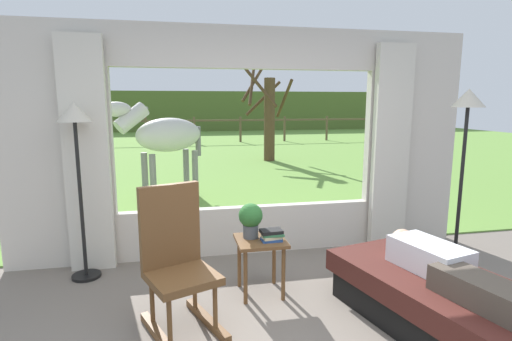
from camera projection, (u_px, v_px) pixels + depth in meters
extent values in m
cube|color=beige|center=(54.00, 148.00, 4.08)|extent=(1.15, 0.12, 2.55)
cube|color=beige|center=(410.00, 141.00, 4.88)|extent=(1.15, 0.12, 2.55)
cube|color=beige|center=(248.00, 229.00, 4.65)|extent=(2.90, 0.12, 0.55)
cube|color=beige|center=(248.00, 48.00, 4.30)|extent=(2.90, 0.12, 0.45)
cube|color=beige|center=(87.00, 156.00, 4.03)|extent=(0.44, 0.10, 2.40)
cube|color=beige|center=(391.00, 149.00, 4.69)|extent=(0.44, 0.10, 2.40)
cube|color=olive|center=(197.00, 148.00, 15.22)|extent=(36.00, 21.68, 0.02)
cube|color=#4F652C|center=(188.00, 111.00, 24.53)|extent=(36.00, 2.00, 2.40)
cube|color=black|center=(437.00, 313.00, 3.09)|extent=(1.18, 1.72, 0.24)
cube|color=#471E19|center=(439.00, 288.00, 3.06)|extent=(1.28, 1.87, 0.18)
cube|color=silver|center=(429.00, 256.00, 3.17)|extent=(0.47, 0.66, 0.22)
cube|color=#4C4238|center=(484.00, 292.00, 2.61)|extent=(0.43, 0.73, 0.18)
sphere|color=tan|center=(403.00, 240.00, 3.53)|extent=(0.20, 0.20, 0.20)
cube|color=brown|center=(182.00, 277.00, 2.99)|extent=(0.63, 0.63, 0.06)
cube|color=brown|center=(170.00, 227.00, 3.10)|extent=(0.47, 0.24, 0.68)
cube|color=brown|center=(159.00, 336.00, 2.95)|extent=(0.31, 0.65, 0.06)
cube|color=brown|center=(207.00, 320.00, 3.17)|extent=(0.31, 0.65, 0.06)
cylinder|color=brown|center=(169.00, 320.00, 2.78)|extent=(0.04, 0.04, 0.38)
cylinder|color=brown|center=(215.00, 306.00, 2.97)|extent=(0.04, 0.04, 0.38)
cylinder|color=brown|center=(152.00, 299.00, 3.07)|extent=(0.04, 0.04, 0.38)
cylinder|color=brown|center=(195.00, 288.00, 3.27)|extent=(0.04, 0.04, 0.38)
cube|color=brown|center=(261.00, 241.00, 3.59)|extent=(0.44, 0.44, 0.03)
cylinder|color=brown|center=(245.00, 277.00, 3.44)|extent=(0.04, 0.04, 0.49)
cylinder|color=brown|center=(283.00, 274.00, 3.51)|extent=(0.04, 0.04, 0.49)
cylinder|color=brown|center=(239.00, 262.00, 3.77)|extent=(0.04, 0.04, 0.49)
cylinder|color=brown|center=(274.00, 259.00, 3.84)|extent=(0.04, 0.04, 0.49)
cylinder|color=#4C5156|center=(251.00, 231.00, 3.62)|extent=(0.14, 0.14, 0.12)
sphere|color=#2D6B2D|center=(251.00, 215.00, 3.60)|extent=(0.22, 0.22, 0.22)
cube|color=#23478C|center=(271.00, 240.00, 3.55)|extent=(0.18, 0.13, 0.02)
cube|color=beige|center=(272.00, 237.00, 3.54)|extent=(0.18, 0.13, 0.03)
cube|color=#337247|center=(273.00, 234.00, 3.54)|extent=(0.19, 0.14, 0.02)
cube|color=black|center=(271.00, 231.00, 3.54)|extent=(0.20, 0.14, 0.03)
cylinder|color=black|center=(87.00, 276.00, 4.01)|extent=(0.28, 0.28, 0.03)
cylinder|color=black|center=(81.00, 202.00, 3.88)|extent=(0.04, 0.04, 1.56)
cone|color=beige|center=(74.00, 112.00, 3.73)|extent=(0.32, 0.32, 0.18)
cylinder|color=black|center=(453.00, 269.00, 4.18)|extent=(0.28, 0.28, 0.03)
cylinder|color=black|center=(460.00, 192.00, 4.03)|extent=(0.04, 0.04, 1.69)
cone|color=beige|center=(469.00, 98.00, 3.88)|extent=(0.32, 0.32, 0.18)
ellipsoid|color=#B2B2AD|center=(169.00, 135.00, 7.06)|extent=(1.36, 1.09, 0.60)
cylinder|color=#B2B2AD|center=(131.00, 118.00, 6.58)|extent=(0.65, 0.52, 0.53)
ellipsoid|color=#B2B2AD|center=(117.00, 109.00, 6.40)|extent=(0.52, 0.41, 0.24)
cube|color=slate|center=(136.00, 116.00, 6.62)|extent=(0.41, 0.28, 0.32)
cylinder|color=slate|center=(198.00, 141.00, 7.47)|extent=(0.14, 0.14, 0.55)
cylinder|color=slate|center=(153.00, 179.00, 6.80)|extent=(0.11, 0.11, 0.85)
cylinder|color=slate|center=(145.00, 176.00, 7.04)|extent=(0.11, 0.11, 0.85)
cylinder|color=slate|center=(195.00, 173.00, 7.34)|extent=(0.11, 0.11, 0.85)
cylinder|color=slate|center=(186.00, 171.00, 7.58)|extent=(0.11, 0.11, 0.85)
cylinder|color=#4C3823|center=(269.00, 120.00, 11.70)|extent=(0.32, 0.32, 2.42)
cylinder|color=#47331E|center=(252.00, 87.00, 11.59)|extent=(0.42, 1.12, 1.10)
cylinder|color=#47331E|center=(263.00, 98.00, 12.07)|extent=(1.14, 0.26, 1.06)
cylinder|color=#47331E|center=(284.00, 99.00, 11.78)|extent=(0.28, 0.97, 1.11)
cylinder|color=#47331E|center=(261.00, 87.00, 11.11)|extent=(0.86, 0.80, 1.14)
cylinder|color=#47331E|center=(253.00, 83.00, 11.81)|extent=(0.91, 0.95, 1.15)
cylinder|color=brown|center=(42.00, 132.00, 15.80)|extent=(0.10, 0.10, 1.10)
cylinder|color=brown|center=(95.00, 131.00, 16.19)|extent=(0.10, 0.10, 1.10)
cylinder|color=brown|center=(146.00, 131.00, 16.59)|extent=(0.10, 0.10, 1.10)
cylinder|color=brown|center=(194.00, 130.00, 16.98)|extent=(0.10, 0.10, 1.10)
cylinder|color=brown|center=(240.00, 129.00, 17.37)|extent=(0.10, 0.10, 1.10)
cylinder|color=brown|center=(285.00, 129.00, 17.76)|extent=(0.10, 0.10, 1.10)
cylinder|color=brown|center=(327.00, 128.00, 18.15)|extent=(0.10, 0.10, 1.10)
cylinder|color=brown|center=(367.00, 128.00, 18.55)|extent=(0.10, 0.10, 1.10)
cube|color=brown|center=(194.00, 121.00, 16.91)|extent=(16.00, 0.06, 0.08)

